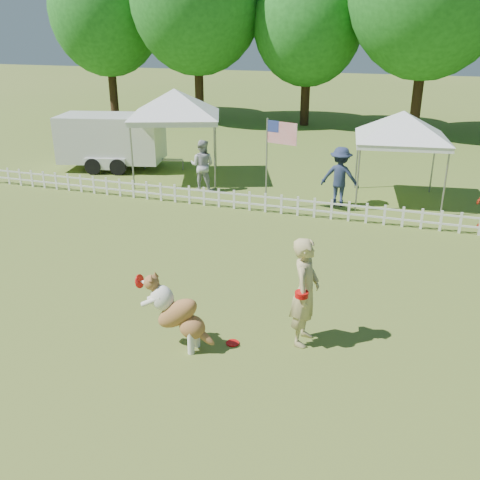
{
  "coord_description": "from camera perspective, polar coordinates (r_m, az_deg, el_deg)",
  "views": [
    {
      "loc": [
        3.5,
        -7.78,
        5.24
      ],
      "look_at": [
        0.15,
        2.0,
        1.1
      ],
      "focal_mm": 40.0,
      "sensor_mm": 36.0,
      "label": 1
    }
  ],
  "objects": [
    {
      "name": "tree_center_left",
      "position": [
        30.97,
        7.26,
        21.04
      ],
      "size": [
        6.0,
        6.0,
        9.8
      ],
      "primitive_type": null,
      "color": "#1C5E1B",
      "rests_on": "ground"
    },
    {
      "name": "frisbee_on_turf",
      "position": [
        9.66,
        -0.8,
        -10.93
      ],
      "size": [
        0.3,
        0.3,
        0.02
      ],
      "primitive_type": "cylinder",
      "rotation": [
        0.0,
        0.0,
        0.33
      ],
      "color": "red",
      "rests_on": "ground"
    },
    {
      "name": "canopy_tent_left",
      "position": [
        19.79,
        -6.83,
        11.01
      ],
      "size": [
        3.93,
        3.93,
        3.15
      ],
      "primitive_type": null,
      "rotation": [
        0.0,
        0.0,
        0.36
      ],
      "color": "white",
      "rests_on": "ground"
    },
    {
      "name": "cargo_trailer",
      "position": [
        21.75,
        -13.5,
        10.18
      ],
      "size": [
        5.23,
        3.23,
        2.14
      ],
      "primitive_type": null,
      "rotation": [
        0.0,
        0.0,
        0.24
      ],
      "color": "silver",
      "rests_on": "ground"
    },
    {
      "name": "dog",
      "position": [
        9.31,
        -6.59,
        -7.8
      ],
      "size": [
        1.29,
        0.47,
        1.32
      ],
      "primitive_type": null,
      "rotation": [
        0.0,
        0.0,
        -0.03
      ],
      "color": "brown",
      "rests_on": "ground"
    },
    {
      "name": "tree_left",
      "position": [
        31.84,
        -4.6,
        23.13
      ],
      "size": [
        7.4,
        7.4,
        12.0
      ],
      "primitive_type": null,
      "color": "#1C5E1B",
      "rests_on": "ground"
    },
    {
      "name": "tree_center_right",
      "position": [
        28.8,
        19.46,
        22.82
      ],
      "size": [
        7.6,
        7.6,
        12.6
      ],
      "primitive_type": null,
      "color": "#1C5E1B",
      "rests_on": "ground"
    },
    {
      "name": "ground",
      "position": [
        10.01,
        -4.62,
        -9.81
      ],
      "size": [
        120.0,
        120.0,
        0.0
      ],
      "primitive_type": "plane",
      "color": "#486C22",
      "rests_on": "ground"
    },
    {
      "name": "picket_fence",
      "position": [
        15.97,
        5.3,
        3.72
      ],
      "size": [
        22.0,
        0.08,
        0.6
      ],
      "primitive_type": null,
      "color": "silver",
      "rests_on": "ground"
    },
    {
      "name": "spectator_b",
      "position": [
        16.91,
        10.63,
        6.66
      ],
      "size": [
        1.23,
        0.75,
        1.84
      ],
      "primitive_type": "imported",
      "rotation": [
        0.0,
        0.0,
        3.09
      ],
      "color": "#232D4C",
      "rests_on": "ground"
    },
    {
      "name": "flag_pole",
      "position": [
        16.22,
        2.85,
        8.05
      ],
      "size": [
        1.05,
        0.4,
        2.76
      ],
      "primitive_type": null,
      "rotation": [
        0.0,
        0.0,
        -0.28
      ],
      "color": "gray",
      "rests_on": "ground"
    },
    {
      "name": "handler",
      "position": [
        9.32,
        6.96,
        -5.5
      ],
      "size": [
        0.49,
        0.73,
        1.98
      ],
      "primitive_type": "imported",
      "rotation": [
        0.0,
        0.0,
        1.54
      ],
      "color": "tan",
      "rests_on": "ground"
    },
    {
      "name": "spectator_a",
      "position": [
        18.29,
        -4.04,
        7.95
      ],
      "size": [
        0.88,
        0.71,
        1.73
      ],
      "primitive_type": "imported",
      "rotation": [
        0.0,
        0.0,
        3.2
      ],
      "color": "#A8AAAE",
      "rests_on": "ground"
    },
    {
      "name": "tree_far_left",
      "position": [
        35.06,
        -13.96,
        21.67
      ],
      "size": [
        6.6,
        6.6,
        11.0
      ],
      "primitive_type": null,
      "color": "#1C5E1B",
      "rests_on": "ground"
    },
    {
      "name": "canopy_tent_right",
      "position": [
        17.66,
        16.59,
        8.37
      ],
      "size": [
        3.06,
        3.06,
        2.8
      ],
      "primitive_type": null,
      "rotation": [
        0.0,
        0.0,
        0.14
      ],
      "color": "white",
      "rests_on": "ground"
    }
  ]
}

